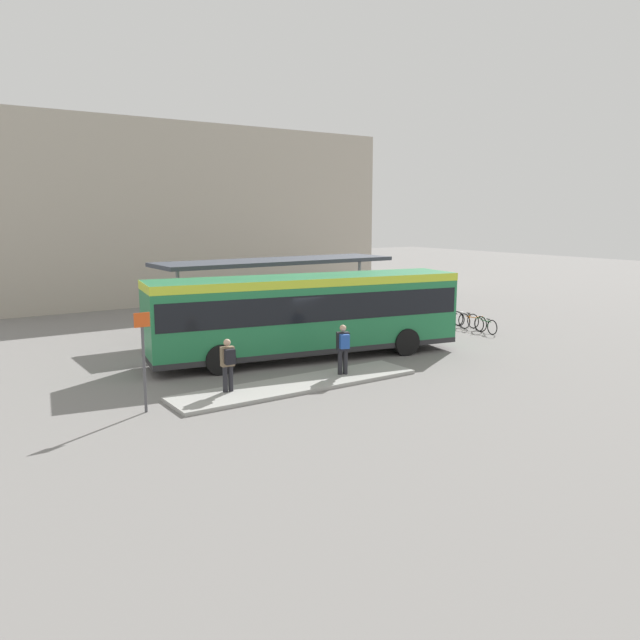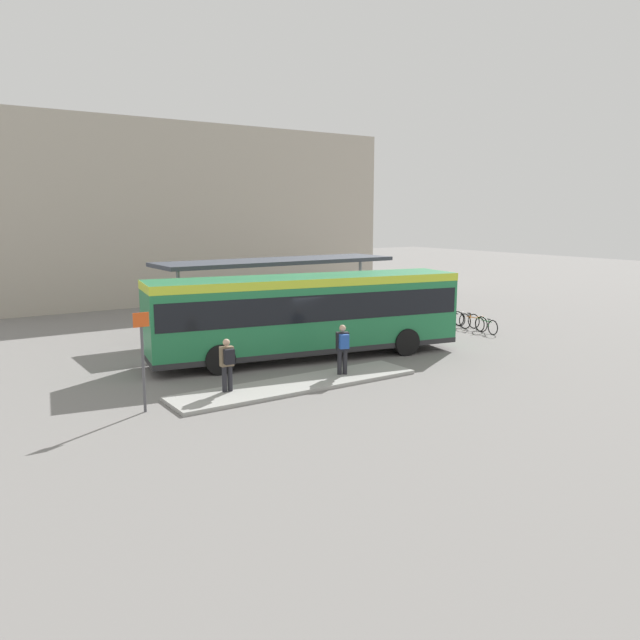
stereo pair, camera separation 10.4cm
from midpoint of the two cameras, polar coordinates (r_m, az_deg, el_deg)
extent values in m
plane|color=slate|center=(23.92, -1.06, -3.47)|extent=(120.00, 120.00, 0.00)
cube|color=#9E9E99|center=(20.02, -1.94, -5.91)|extent=(8.38, 1.80, 0.12)
cube|color=#237A47|center=(23.59, -1.08, 0.66)|extent=(12.18, 4.48, 2.79)
cube|color=#C6DB33|center=(23.43, -1.09, 3.67)|extent=(12.20, 4.50, 0.30)
cube|color=black|center=(23.54, -1.08, 1.46)|extent=(11.95, 4.46, 0.98)
cube|color=black|center=(26.38, 10.94, 2.18)|extent=(0.47, 2.21, 1.07)
cube|color=#28282B|center=(23.83, -1.07, -2.42)|extent=(12.19, 4.49, 0.20)
cylinder|color=black|center=(26.42, 5.38, -1.08)|extent=(1.09, 0.46, 1.06)
cylinder|color=black|center=(24.46, 8.02, -2.00)|extent=(1.09, 0.46, 1.06)
cylinder|color=black|center=(23.78, -10.42, -2.40)|extent=(1.09, 0.46, 1.06)
cylinder|color=black|center=(21.58, -8.99, -3.60)|extent=(1.09, 0.46, 1.06)
cylinder|color=#232328|center=(19.10, -8.57, -5.36)|extent=(0.15, 0.15, 0.79)
cylinder|color=#232328|center=(19.16, -8.07, -5.30)|extent=(0.15, 0.15, 0.79)
cube|color=#7A664C|center=(18.96, -8.37, -3.30)|extent=(0.41, 0.24, 0.60)
cube|color=black|center=(18.77, -8.15, -3.34)|extent=(0.31, 0.21, 0.45)
sphere|color=tan|center=(18.87, -8.40, -2.04)|extent=(0.22, 0.22, 0.22)
cylinder|color=#232328|center=(20.92, 1.95, -3.89)|extent=(0.15, 0.15, 0.82)
cylinder|color=#232328|center=(20.97, 2.44, -3.86)|extent=(0.15, 0.15, 0.82)
cube|color=black|center=(20.79, 2.20, -1.95)|extent=(0.46, 0.35, 0.62)
cube|color=#234CA3|center=(20.59, 2.36, -1.98)|extent=(0.36, 0.30, 0.47)
sphere|color=tan|center=(20.71, 2.21, -0.75)|extent=(0.22, 0.22, 0.22)
torus|color=black|center=(30.16, 14.49, -0.38)|extent=(0.16, 0.69, 0.69)
torus|color=black|center=(29.45, 15.62, -0.66)|extent=(0.16, 0.69, 0.69)
cylinder|color=#287F3D|center=(29.77, 15.07, -0.09)|extent=(0.16, 0.72, 0.04)
cylinder|color=#287F3D|center=(29.65, 15.27, -0.25)|extent=(0.04, 0.04, 0.34)
cube|color=black|center=(29.62, 15.28, 0.07)|extent=(0.10, 0.19, 0.04)
cylinder|color=#287F3D|center=(30.04, 14.63, 0.17)|extent=(0.48, 0.11, 0.03)
torus|color=black|center=(30.01, 14.63, -0.37)|extent=(0.05, 0.75, 0.75)
torus|color=black|center=(30.69, 13.21, -0.10)|extent=(0.05, 0.75, 0.75)
cylinder|color=orange|center=(30.30, 13.93, 0.23)|extent=(0.04, 0.80, 0.04)
cylinder|color=orange|center=(30.44, 13.67, 0.16)|extent=(0.04, 0.04, 0.37)
cube|color=black|center=(30.41, 13.68, 0.50)|extent=(0.07, 0.18, 0.04)
cylinder|color=orange|center=(30.02, 14.51, 0.29)|extent=(0.48, 0.03, 0.03)
torus|color=black|center=(31.50, 12.63, 0.14)|extent=(0.07, 0.72, 0.72)
torus|color=black|center=(30.87, 13.97, -0.11)|extent=(0.07, 0.72, 0.72)
cylinder|color=silver|center=(31.14, 13.31, 0.44)|extent=(0.06, 0.76, 0.04)
cylinder|color=silver|center=(31.04, 13.55, 0.29)|extent=(0.04, 0.04, 0.35)
cube|color=black|center=(31.01, 13.56, 0.61)|extent=(0.08, 0.18, 0.04)
cylinder|color=silver|center=(31.38, 12.78, 0.69)|extent=(0.48, 0.05, 0.03)
torus|color=black|center=(31.97, 11.43, 0.31)|extent=(0.08, 0.71, 0.71)
torus|color=black|center=(31.35, 12.74, 0.08)|extent=(0.08, 0.71, 0.71)
cylinder|color=black|center=(31.62, 12.09, 0.61)|extent=(0.07, 0.75, 0.04)
cylinder|color=black|center=(31.52, 12.32, 0.47)|extent=(0.04, 0.04, 0.35)
cube|color=black|center=(31.49, 12.33, 0.78)|extent=(0.08, 0.18, 0.04)
cylinder|color=black|center=(31.86, 11.57, 0.85)|extent=(0.48, 0.06, 0.03)
cube|color=#383D47|center=(29.11, -3.81, 5.38)|extent=(11.42, 2.99, 0.18)
cylinder|color=gray|center=(27.21, -12.66, 1.30)|extent=(0.16, 0.16, 3.18)
cylinder|color=gray|center=(31.97, 3.78, 2.73)|extent=(0.16, 0.16, 3.18)
cylinder|color=#4C4C51|center=(17.86, -15.68, -4.42)|extent=(0.08, 0.08, 2.40)
cube|color=#D84C19|center=(17.58, -15.89, 0.02)|extent=(0.44, 0.03, 0.40)
cube|color=#B2A899|center=(44.31, -13.54, 9.40)|extent=(26.84, 10.90, 10.89)
camera|label=1|loc=(0.05, -89.88, 0.02)|focal=35.00mm
camera|label=2|loc=(0.05, 90.12, -0.02)|focal=35.00mm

